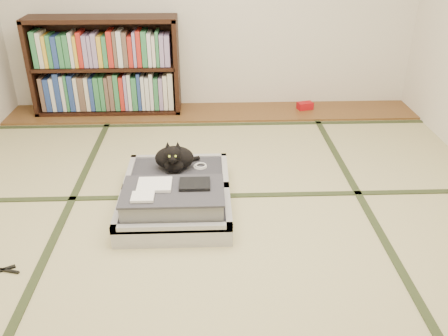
{
  "coord_description": "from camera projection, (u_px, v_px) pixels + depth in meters",
  "views": [
    {
      "loc": [
        -0.06,
        -2.44,
        1.72
      ],
      "look_at": [
        0.05,
        0.35,
        0.25
      ],
      "focal_mm": 38.0,
      "sensor_mm": 36.0,
      "label": 1
    }
  ],
  "objects": [
    {
      "name": "bookcase",
      "position": [
        106.0,
        68.0,
        4.55
      ],
      "size": [
        1.4,
        0.32,
        0.92
      ],
      "color": "black",
      "rests_on": "wood_strip"
    },
    {
      "name": "suitcase",
      "position": [
        176.0,
        196.0,
        3.13
      ],
      "size": [
        0.71,
        0.95,
        0.28
      ],
      "color": "#B6B6BB",
      "rests_on": "floor"
    },
    {
      "name": "red_item",
      "position": [
        305.0,
        106.0,
        4.76
      ],
      "size": [
        0.17,
        0.13,
        0.07
      ],
      "primitive_type": "cube",
      "rotation": [
        0.0,
        0.0,
        0.26
      ],
      "color": "#A90D13",
      "rests_on": "wood_strip"
    },
    {
      "name": "wood_strip",
      "position": [
        213.0,
        112.0,
        4.72
      ],
      "size": [
        4.0,
        0.5,
        0.02
      ],
      "primitive_type": "cube",
      "color": "brown",
      "rests_on": "ground"
    },
    {
      "name": "tatami_borders",
      "position": [
        216.0,
        189.0,
        3.4
      ],
      "size": [
        4.0,
        4.5,
        0.01
      ],
      "color": "#2D381E",
      "rests_on": "ground"
    },
    {
      "name": "cat",
      "position": [
        174.0,
        158.0,
        3.33
      ],
      "size": [
        0.32,
        0.32,
        0.26
      ],
      "color": "black",
      "rests_on": "suitcase"
    },
    {
      "name": "floor",
      "position": [
        218.0,
        230.0,
        2.96
      ],
      "size": [
        4.5,
        4.5,
        0.0
      ],
      "primitive_type": "plane",
      "color": "tan",
      "rests_on": "ground"
    },
    {
      "name": "cable_coil",
      "position": [
        200.0,
        166.0,
        3.4
      ],
      "size": [
        0.1,
        0.1,
        0.02
      ],
      "color": "white",
      "rests_on": "suitcase"
    }
  ]
}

